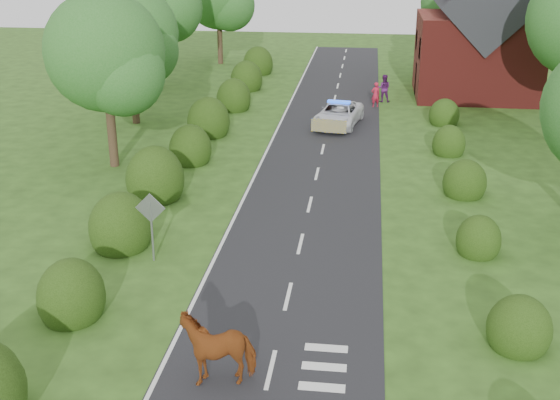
# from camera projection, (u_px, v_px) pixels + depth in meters

# --- Properties ---
(ground) EXTENTS (120.00, 120.00, 0.00)m
(ground) POSITION_uv_depth(u_px,v_px,m) (288.00, 297.00, 22.31)
(ground) COLOR #2C4718
(road) EXTENTS (6.00, 70.00, 0.02)m
(road) POSITION_uv_depth(u_px,v_px,m) (321.00, 155.00, 36.18)
(road) COLOR black
(road) RESTS_ON ground
(road_markings) EXTENTS (4.96, 70.00, 0.01)m
(road_markings) POSITION_uv_depth(u_px,v_px,m) (286.00, 166.00, 34.44)
(road_markings) COLOR white
(road_markings) RESTS_ON road
(hedgerow_left) EXTENTS (2.75, 50.41, 3.00)m
(hedgerow_left) POSITION_uv_depth(u_px,v_px,m) (181.00, 156.00, 33.62)
(hedgerow_left) COLOR black
(hedgerow_left) RESTS_ON ground
(hedgerow_right) EXTENTS (2.10, 45.78, 2.10)m
(hedgerow_right) POSITION_uv_depth(u_px,v_px,m) (461.00, 174.00, 31.70)
(hedgerow_right) COLOR black
(hedgerow_right) RESTS_ON ground
(tree_left_a) EXTENTS (5.74, 5.60, 8.38)m
(tree_left_a) POSITION_uv_depth(u_px,v_px,m) (109.00, 58.00, 32.48)
(tree_left_a) COLOR #332316
(tree_left_a) RESTS_ON ground
(tree_left_b) EXTENTS (5.74, 5.60, 8.07)m
(tree_left_b) POSITION_uv_depth(u_px,v_px,m) (133.00, 38.00, 40.16)
(tree_left_b) COLOR #332316
(tree_left_b) RESTS_ON ground
(tree_right_c) EXTENTS (6.15, 6.00, 8.58)m
(tree_right_c) POSITION_uv_depth(u_px,v_px,m) (463.00, 5.00, 54.28)
(tree_right_c) COLOR #332316
(tree_right_c) RESTS_ON ground
(road_sign) EXTENTS (1.06, 0.08, 2.53)m
(road_sign) POSITION_uv_depth(u_px,v_px,m) (151.00, 217.00, 24.15)
(road_sign) COLOR gray
(road_sign) RESTS_ON ground
(house) EXTENTS (8.00, 7.40, 9.17)m
(house) POSITION_uv_depth(u_px,v_px,m) (478.00, 41.00, 47.56)
(house) COLOR maroon
(house) RESTS_ON ground
(cow) EXTENTS (2.49, 1.79, 1.59)m
(cow) POSITION_uv_depth(u_px,v_px,m) (218.00, 350.00, 18.10)
(cow) COLOR brown
(cow) RESTS_ON ground
(police_van) EXTENTS (3.07, 5.23, 1.50)m
(police_van) POSITION_uv_depth(u_px,v_px,m) (339.00, 114.00, 41.34)
(police_van) COLOR silver
(police_van) RESTS_ON ground
(pedestrian_red) EXTENTS (0.71, 0.60, 1.64)m
(pedestrian_red) POSITION_uv_depth(u_px,v_px,m) (376.00, 95.00, 45.57)
(pedestrian_red) COLOR #B41A33
(pedestrian_red) RESTS_ON ground
(pedestrian_purple) EXTENTS (0.90, 0.71, 1.84)m
(pedestrian_purple) POSITION_uv_depth(u_px,v_px,m) (384.00, 88.00, 46.92)
(pedestrian_purple) COLOR #521A59
(pedestrian_purple) RESTS_ON ground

